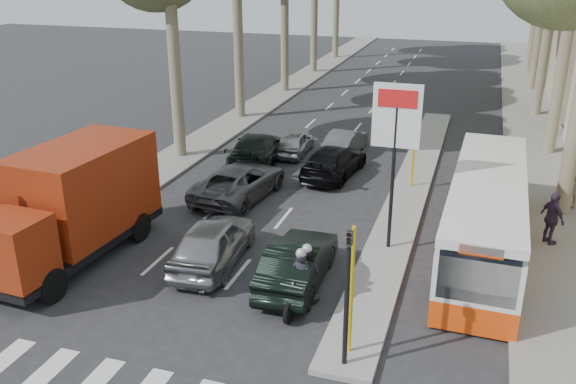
{
  "coord_description": "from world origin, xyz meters",
  "views": [
    {
      "loc": [
        5.66,
        -13.33,
        9.21
      ],
      "look_at": [
        -0.32,
        5.21,
        1.6
      ],
      "focal_mm": 38.0,
      "sensor_mm": 36.0,
      "label": 1
    }
  ],
  "objects_px": {
    "silver_hatchback": "(213,242)",
    "city_bus": "(486,214)",
    "red_truck": "(72,203)",
    "motorcycle": "(304,278)",
    "dark_hatchback": "(298,262)"
  },
  "relations": [
    {
      "from": "silver_hatchback",
      "to": "city_bus",
      "type": "relative_size",
      "value": 0.43
    },
    {
      "from": "silver_hatchback",
      "to": "motorcycle",
      "type": "height_order",
      "value": "motorcycle"
    },
    {
      "from": "red_truck",
      "to": "motorcycle",
      "type": "distance_m",
      "value": 7.9
    },
    {
      "from": "silver_hatchback",
      "to": "motorcycle",
      "type": "distance_m",
      "value": 3.75
    },
    {
      "from": "silver_hatchback",
      "to": "red_truck",
      "type": "distance_m",
      "value": 4.62
    },
    {
      "from": "silver_hatchback",
      "to": "dark_hatchback",
      "type": "distance_m",
      "value": 2.96
    },
    {
      "from": "dark_hatchback",
      "to": "red_truck",
      "type": "xyz_separation_m",
      "value": [
        -7.3,
        -0.56,
        1.18
      ]
    },
    {
      "from": "silver_hatchback",
      "to": "red_truck",
      "type": "xyz_separation_m",
      "value": [
        -4.37,
        -0.96,
        1.14
      ]
    },
    {
      "from": "dark_hatchback",
      "to": "city_bus",
      "type": "bearing_deg",
      "value": -145.48
    },
    {
      "from": "red_truck",
      "to": "silver_hatchback",
      "type": "bearing_deg",
      "value": 15.93
    },
    {
      "from": "red_truck",
      "to": "city_bus",
      "type": "bearing_deg",
      "value": 22.68
    },
    {
      "from": "silver_hatchback",
      "to": "city_bus",
      "type": "distance_m",
      "value": 8.81
    },
    {
      "from": "silver_hatchback",
      "to": "dark_hatchback",
      "type": "bearing_deg",
      "value": 168.01
    },
    {
      "from": "dark_hatchback",
      "to": "red_truck",
      "type": "height_order",
      "value": "red_truck"
    },
    {
      "from": "red_truck",
      "to": "dark_hatchback",
      "type": "bearing_deg",
      "value": 7.98
    }
  ]
}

